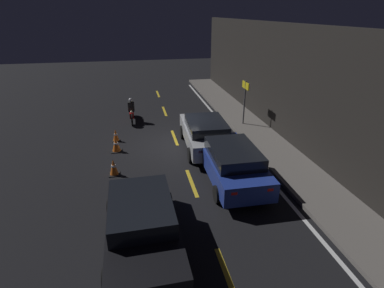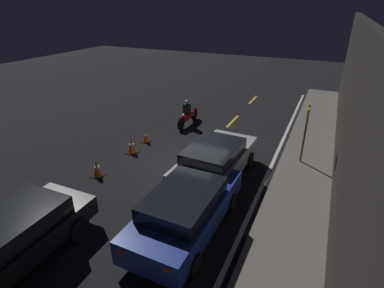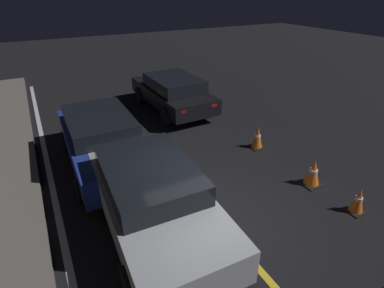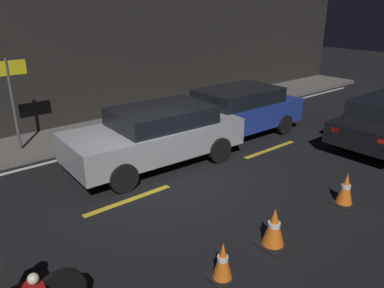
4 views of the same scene
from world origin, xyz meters
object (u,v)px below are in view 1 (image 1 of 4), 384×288
shop_sign (245,94)px  van_black (142,223)px  traffic_cone_mid (116,145)px  traffic_cone_far (114,167)px  motorcycle (132,112)px  hatchback_silver (205,133)px  traffic_cone_near (116,135)px  sedan_blue (231,162)px

shop_sign → van_black: bearing=-35.5°
traffic_cone_mid → traffic_cone_far: (2.20, -0.03, -0.01)m
motorcycle → traffic_cone_far: (6.30, -0.81, -0.24)m
hatchback_silver → traffic_cone_near: 4.49m
sedan_blue → traffic_cone_far: size_ratio=6.59×
sedan_blue → traffic_cone_mid: size_ratio=6.48×
sedan_blue → van_black: bearing=130.8°
sedan_blue → traffic_cone_mid: 5.58m
hatchback_silver → traffic_cone_mid: 4.13m
motorcycle → traffic_cone_far: bearing=-6.9°
hatchback_silver → sedan_blue: size_ratio=0.99×
hatchback_silver → traffic_cone_near: bearing=70.3°
sedan_blue → van_black: (2.89, -3.45, -0.02)m
traffic_cone_mid → traffic_cone_far: 2.20m
van_black → motorcycle: size_ratio=1.92×
motorcycle → van_black: bearing=1.1°
shop_sign → traffic_cone_mid: bearing=-73.6°
hatchback_silver → traffic_cone_far: bearing=115.3°
sedan_blue → traffic_cone_far: 4.59m
van_black → sedan_blue: bearing=129.0°
van_black → hatchback_silver: bearing=150.8°
hatchback_silver → motorcycle: size_ratio=1.93×
van_black → traffic_cone_mid: (-6.35, -0.91, -0.41)m
hatchback_silver → traffic_cone_mid: size_ratio=6.39×
hatchback_silver → sedan_blue: 3.01m
van_black → shop_sign: (-8.38, 5.97, 1.08)m
sedan_blue → motorcycle: sedan_blue is taller
van_black → traffic_cone_far: bearing=-168.2°
motorcycle → traffic_cone_mid: 4.18m
sedan_blue → shop_sign: shop_sign is taller
van_black → shop_sign: shop_sign is taller
hatchback_silver → motorcycle: (-4.56, -3.30, -0.21)m
hatchback_silver → traffic_cone_far: size_ratio=6.50×
shop_sign → hatchback_silver: bearing=-48.3°
shop_sign → sedan_blue: bearing=-24.6°
traffic_cone_mid → sedan_blue: bearing=51.6°
traffic_cone_near → traffic_cone_far: (3.42, 0.03, 0.03)m
van_black → shop_sign: size_ratio=1.83×
sedan_blue → motorcycle: size_ratio=1.96×
hatchback_silver → traffic_cone_mid: bearing=86.0°
hatchback_silver → shop_sign: 3.88m
hatchback_silver → van_black: hatchback_silver is taller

